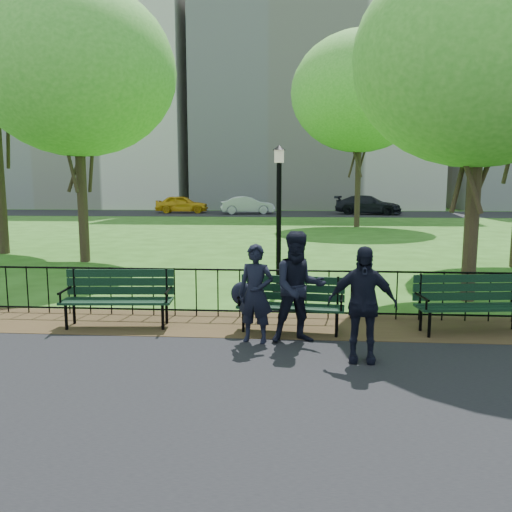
# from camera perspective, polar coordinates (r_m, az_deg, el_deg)

# --- Properties ---
(ground) EXTENTS (120.00, 120.00, 0.00)m
(ground) POSITION_cam_1_polar(r_m,az_deg,el_deg) (7.22, 4.49, -11.31)
(ground) COLOR #2C5717
(asphalt_path) EXTENTS (60.00, 9.20, 0.01)m
(asphalt_path) POSITION_cam_1_polar(r_m,az_deg,el_deg) (4.16, 4.66, -27.00)
(asphalt_path) COLOR black
(asphalt_path) RESTS_ON ground
(dirt_strip) EXTENTS (60.00, 1.60, 0.01)m
(dirt_strip) POSITION_cam_1_polar(r_m,az_deg,el_deg) (8.64, 4.46, -7.91)
(dirt_strip) COLOR #392917
(dirt_strip) RESTS_ON ground
(far_street) EXTENTS (70.00, 9.00, 0.01)m
(far_street) POSITION_cam_1_polar(r_m,az_deg,el_deg) (41.87, 4.33, 4.85)
(far_street) COLOR black
(far_street) RESTS_ON ground
(iron_fence) EXTENTS (24.06, 0.06, 1.00)m
(iron_fence) POSITION_cam_1_polar(r_m,az_deg,el_deg) (9.01, 4.48, -4.06)
(iron_fence) COLOR black
(iron_fence) RESTS_ON ground
(apartment_west) EXTENTS (22.00, 15.00, 26.00)m
(apartment_west) POSITION_cam_1_polar(r_m,az_deg,el_deg) (59.98, -18.20, 17.94)
(apartment_west) COLOR silver
(apartment_west) RESTS_ON ground
(apartment_mid) EXTENTS (24.00, 15.00, 30.00)m
(apartment_mid) POSITION_cam_1_polar(r_m,az_deg,el_deg) (56.27, 6.68, 21.04)
(apartment_mid) COLOR beige
(apartment_mid) RESTS_ON ground
(park_bench_main) EXTENTS (1.87, 0.73, 0.98)m
(park_bench_main) POSITION_cam_1_polar(r_m,az_deg,el_deg) (8.20, 2.11, -4.62)
(park_bench_main) COLOR black
(park_bench_main) RESTS_ON ground
(park_bench_left_a) EXTENTS (1.88, 0.71, 1.04)m
(park_bench_left_a) POSITION_cam_1_polar(r_m,az_deg,el_deg) (8.82, -15.45, -3.95)
(park_bench_left_a) COLOR black
(park_bench_left_a) RESTS_ON ground
(park_bench_right_a) EXTENTS (1.85, 0.77, 1.02)m
(park_bench_right_a) POSITION_cam_1_polar(r_m,az_deg,el_deg) (8.84, 23.33, -4.38)
(park_bench_right_a) COLOR black
(park_bench_right_a) RESTS_ON ground
(lamppost) EXTENTS (0.29, 0.29, 3.24)m
(lamppost) POSITION_cam_1_polar(r_m,az_deg,el_deg) (10.88, 2.62, 4.79)
(lamppost) COLOR black
(lamppost) RESTS_ON ground
(tree_near_w) EXTENTS (5.97, 5.97, 8.32)m
(tree_near_w) POSITION_cam_1_polar(r_m,az_deg,el_deg) (16.79, -19.88, 19.28)
(tree_near_w) COLOR #2D2116
(tree_near_w) RESTS_ON ground
(tree_near_e) EXTENTS (5.03, 5.03, 7.02)m
(tree_near_e) POSITION_cam_1_polar(r_m,az_deg,el_deg) (11.39, 24.40, 19.96)
(tree_near_e) COLOR #2D2116
(tree_near_e) RESTS_ON ground
(tree_far_e) EXTENTS (7.73, 7.73, 10.77)m
(tree_far_e) POSITION_cam_1_polar(r_m,az_deg,el_deg) (29.71, 11.84, 17.82)
(tree_far_e) COLOR #2D2116
(tree_far_e) RESTS_ON ground
(person_left) EXTENTS (0.62, 0.47, 1.51)m
(person_left) POSITION_cam_1_polar(r_m,az_deg,el_deg) (7.58, -0.02, -4.31)
(person_left) COLOR black
(person_left) RESTS_ON asphalt_path
(person_mid) EXTENTS (0.90, 0.60, 1.70)m
(person_mid) POSITION_cam_1_polar(r_m,az_deg,el_deg) (7.58, 4.91, -3.59)
(person_mid) COLOR black
(person_mid) RESTS_ON asphalt_path
(person_right) EXTENTS (0.96, 0.46, 1.59)m
(person_right) POSITION_cam_1_polar(r_m,az_deg,el_deg) (6.91, 12.03, -5.39)
(person_right) COLOR black
(person_right) RESTS_ON asphalt_path
(taxi) EXTENTS (4.52, 2.04, 1.51)m
(taxi) POSITION_cam_1_polar(r_m,az_deg,el_deg) (43.16, -8.46, 5.89)
(taxi) COLOR gold
(taxi) RESTS_ON far_street
(sedan_silver) EXTENTS (4.60, 2.33, 1.45)m
(sedan_silver) POSITION_cam_1_polar(r_m,az_deg,el_deg) (41.09, -1.01, 5.83)
(sedan_silver) COLOR #B4B7BC
(sedan_silver) RESTS_ON far_street
(sedan_dark) EXTENTS (5.65, 3.38, 1.53)m
(sedan_dark) POSITION_cam_1_polar(r_m,az_deg,el_deg) (41.58, 12.69, 5.72)
(sedan_dark) COLOR black
(sedan_dark) RESTS_ON far_street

